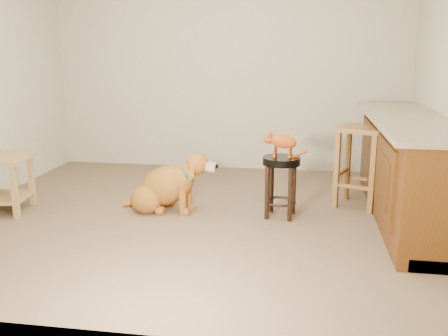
% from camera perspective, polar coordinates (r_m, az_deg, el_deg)
% --- Properties ---
extents(floor, '(4.50, 4.00, 0.01)m').
position_cam_1_polar(floor, '(4.74, -3.10, -5.54)').
color(floor, brown).
rests_on(floor, ground).
extents(room_shell, '(4.54, 4.04, 2.62)m').
position_cam_1_polar(room_shell, '(4.48, -3.38, 15.16)').
color(room_shell, '#B5B092').
rests_on(room_shell, ground).
extents(cabinet_run, '(0.70, 2.56, 0.94)m').
position_cam_1_polar(cabinet_run, '(4.91, 20.44, -0.39)').
color(cabinet_run, '#4F2A0E').
rests_on(cabinet_run, ground).
extents(padded_stool, '(0.35, 0.35, 0.57)m').
position_cam_1_polar(padded_stool, '(4.65, 6.54, -0.76)').
color(padded_stool, black).
rests_on(padded_stool, ground).
extents(wood_stool, '(0.57, 0.57, 0.81)m').
position_cam_1_polar(wood_stool, '(5.11, 15.25, 0.33)').
color(wood_stool, brown).
rests_on(wood_stool, ground).
extents(side_table, '(0.61, 0.61, 0.55)m').
position_cam_1_polar(side_table, '(5.23, -24.12, -0.75)').
color(side_table, '#987546').
rests_on(side_table, ground).
extents(golden_retriever, '(0.99, 0.51, 0.63)m').
position_cam_1_polar(golden_retriever, '(4.86, -6.65, -2.20)').
color(golden_retriever, brown).
rests_on(golden_retriever, ground).
extents(tabby_kitten, '(0.42, 0.15, 0.26)m').
position_cam_1_polar(tabby_kitten, '(4.58, 6.52, 2.99)').
color(tabby_kitten, '#923B0E').
rests_on(tabby_kitten, padded_stool).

